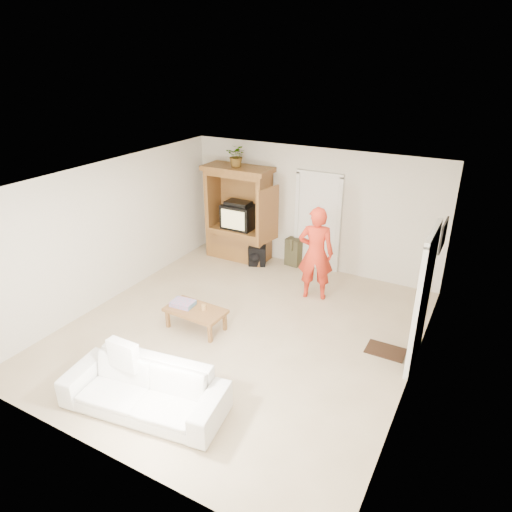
{
  "coord_description": "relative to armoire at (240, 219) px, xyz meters",
  "views": [
    {
      "loc": [
        3.36,
        -5.61,
        4.3
      ],
      "look_at": [
        -0.03,
        0.6,
        1.15
      ],
      "focal_mm": 32.0,
      "sensor_mm": 36.0,
      "label": 1
    }
  ],
  "objects": [
    {
      "name": "wall_left",
      "position": [
        -1.17,
        -2.66,
        0.39
      ],
      "size": [
        0.0,
        6.0,
        6.0
      ],
      "primitive_type": "plane",
      "rotation": [
        1.57,
        0.0,
        1.57
      ],
      "color": "silver",
      "rests_on": "floor"
    },
    {
      "name": "framed_picture",
      "position": [
        4.31,
        -0.76,
        0.69
      ],
      "size": [
        0.03,
        0.6,
        0.48
      ],
      "primitive_type": "cube",
      "color": "black",
      "rests_on": "wall_right"
    },
    {
      "name": "wall_front",
      "position": [
        1.58,
        -5.66,
        0.39
      ],
      "size": [
        5.5,
        0.0,
        5.5
      ],
      "primitive_type": "plane",
      "rotation": [
        -1.57,
        0.0,
        0.0
      ],
      "color": "silver",
      "rests_on": "floor"
    },
    {
      "name": "floor",
      "position": [
        1.58,
        -2.66,
        -0.91
      ],
      "size": [
        6.0,
        6.0,
        0.0
      ],
      "primitive_type": "plane",
      "color": "tan",
      "rests_on": "ground"
    },
    {
      "name": "towel",
      "position": [
        0.61,
        -2.95,
        -0.49
      ],
      "size": [
        0.4,
        0.31,
        0.08
      ],
      "primitive_type": "cube",
      "rotation": [
        0.0,
        0.0,
        0.08
      ],
      "color": "#EB4E86",
      "rests_on": "coffee_table"
    },
    {
      "name": "man",
      "position": [
        2.2,
        -0.95,
        -0.0
      ],
      "size": [
        0.76,
        0.61,
        1.81
      ],
      "primitive_type": "imported",
      "rotation": [
        0.0,
        0.0,
        3.44
      ],
      "color": "red",
      "rests_on": "floor"
    },
    {
      "name": "doorway_right",
      "position": [
        4.3,
        -2.06,
        0.11
      ],
      "size": [
        0.05,
        0.9,
        2.04
      ],
      "primitive_type": "cube",
      "color": "black",
      "rests_on": "floor"
    },
    {
      "name": "sofa",
      "position": [
        1.41,
        -4.84,
        -0.6
      ],
      "size": [
        2.25,
        1.15,
        0.63
      ],
      "primitive_type": "imported",
      "rotation": [
        0.0,
        0.0,
        0.15
      ],
      "color": "white",
      "rests_on": "floor"
    },
    {
      "name": "armoire",
      "position": [
        0.0,
        0.0,
        0.0
      ],
      "size": [
        1.82,
        1.14,
        2.1
      ],
      "color": "olive",
      "rests_on": "floor"
    },
    {
      "name": "backpack_olive",
      "position": [
        1.26,
        0.19,
        -0.6
      ],
      "size": [
        0.35,
        0.28,
        0.62
      ],
      "primitive_type": null,
      "rotation": [
        0.0,
        0.0,
        -0.12
      ],
      "color": "#47442B",
      "rests_on": "floor"
    },
    {
      "name": "doormat",
      "position": [
        3.88,
        -2.06,
        -0.9
      ],
      "size": [
        0.6,
        0.4,
        0.02
      ],
      "primitive_type": "cube",
      "color": "#382316",
      "rests_on": "floor"
    },
    {
      "name": "wall_back",
      "position": [
        1.58,
        0.34,
        0.39
      ],
      "size": [
        5.5,
        0.0,
        5.5
      ],
      "primitive_type": "plane",
      "rotation": [
        1.57,
        0.0,
        0.0
      ],
      "color": "silver",
      "rests_on": "floor"
    },
    {
      "name": "ceiling",
      "position": [
        1.58,
        -2.66,
        1.69
      ],
      "size": [
        6.0,
        6.0,
        0.0
      ],
      "primitive_type": "plane",
      "rotation": [
        3.14,
        0.0,
        0.0
      ],
      "color": "white",
      "rests_on": "floor"
    },
    {
      "name": "backpack_black",
      "position": [
        0.58,
        -0.24,
        -0.68
      ],
      "size": [
        0.43,
        0.35,
        0.46
      ],
      "primitive_type": null,
      "rotation": [
        0.0,
        0.0,
        0.39
      ],
      "color": "black",
      "rests_on": "floor"
    },
    {
      "name": "plant",
      "position": [
        -0.02,
        -0.03,
        1.43
      ],
      "size": [
        0.48,
        0.44,
        0.47
      ],
      "primitive_type": "imported",
      "rotation": [
        0.0,
        0.0,
        0.19
      ],
      "color": "#4C7238",
      "rests_on": "armoire"
    },
    {
      "name": "door_back",
      "position": [
        1.73,
        0.31,
        0.11
      ],
      "size": [
        0.85,
        0.05,
        2.04
      ],
      "primitive_type": "cube",
      "color": "white",
      "rests_on": "floor"
    },
    {
      "name": "candle",
      "position": [
        1.01,
        -2.91,
        -0.48
      ],
      "size": [
        0.08,
        0.08,
        0.1
      ],
      "primitive_type": "cylinder",
      "color": "tan",
      "rests_on": "coffee_table"
    },
    {
      "name": "coffee_table",
      "position": [
        0.87,
        -2.95,
        -0.58
      ],
      "size": [
        1.03,
        0.59,
        0.38
      ],
      "rotation": [
        0.0,
        0.0,
        -0.04
      ],
      "color": "brown",
      "rests_on": "floor"
    },
    {
      "name": "wall_right",
      "position": [
        4.33,
        -2.66,
        0.39
      ],
      "size": [
        0.0,
        6.0,
        6.0
      ],
      "primitive_type": "plane",
      "rotation": [
        1.57,
        0.0,
        -1.57
      ],
      "color": "silver",
      "rests_on": "floor"
    }
  ]
}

